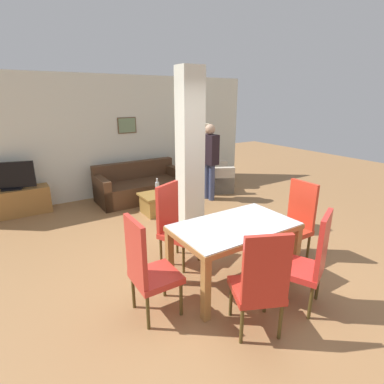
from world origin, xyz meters
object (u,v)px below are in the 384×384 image
(dining_table, at_px, (234,237))
(dining_chair_near_right, at_px, (309,259))
(standing_person, at_px, (210,157))
(sofa, at_px, (140,187))
(dining_chair_head_left, at_px, (147,267))
(dining_chair_far_left, at_px, (174,223))
(bottle, at_px, (157,187))
(dining_chair_head_right, at_px, (296,220))
(floor_lamp, at_px, (202,134))
(dining_chair_near_left, at_px, (260,282))
(tv_screen, at_px, (10,176))
(tv_stand, at_px, (15,202))
(armchair, at_px, (212,178))
(coffee_table, at_px, (161,203))

(dining_table, bearing_deg, dining_chair_near_right, -65.01)
(dining_chair_near_right, bearing_deg, standing_person, 45.83)
(sofa, bearing_deg, dining_chair_head_left, 68.10)
(dining_chair_near_right, distance_m, sofa, 4.43)
(dining_chair_far_left, relative_size, standing_person, 0.67)
(sofa, bearing_deg, standing_person, 145.87)
(bottle, bearing_deg, dining_chair_head_left, -118.06)
(dining_chair_head_right, height_order, standing_person, standing_person)
(bottle, bearing_deg, floor_lamp, 29.31)
(sofa, xyz_separation_m, bottle, (0.00, -0.89, 0.23))
(dining_chair_head_right, relative_size, standing_person, 0.67)
(dining_chair_near_left, bearing_deg, floor_lamp, 86.24)
(dining_chair_far_left, xyz_separation_m, tv_screen, (-1.79, 3.16, 0.21))
(dining_chair_near_left, bearing_deg, dining_chair_near_right, 26.02)
(tv_stand, bearing_deg, armchair, -8.71)
(bottle, height_order, standing_person, standing_person)
(dining_chair_near_right, height_order, tv_screen, dining_chair_near_right)
(sofa, relative_size, tv_screen, 2.26)
(dining_chair_near_left, height_order, sofa, dining_chair_near_left)
(tv_stand, relative_size, floor_lamp, 0.79)
(tv_stand, xyz_separation_m, standing_person, (3.76, -1.24, 0.70))
(dining_chair_head_left, bearing_deg, dining_chair_far_left, 136.61)
(dining_chair_near_right, height_order, dining_chair_head_left, same)
(dining_chair_near_right, relative_size, tv_stand, 0.89)
(dining_chair_head_right, distance_m, sofa, 3.73)
(dining_table, xyz_separation_m, sofa, (0.31, 3.62, -0.33))
(dining_chair_near_left, xyz_separation_m, bottle, (0.68, 3.55, -0.07))
(dining_table, distance_m, bottle, 2.75)
(armchair, relative_size, tv_screen, 1.41)
(dining_chair_head_left, xyz_separation_m, floor_lamp, (3.20, 3.71, 0.77))
(dining_chair_head_right, distance_m, tv_screen, 5.17)
(tv_stand, relative_size, standing_person, 0.75)
(dining_chair_head_left, bearing_deg, coffee_table, 150.74)
(armchair, height_order, bottle, armchair)
(bottle, relative_size, standing_person, 0.17)
(dining_chair_head_right, relative_size, dining_chair_near_right, 1.00)
(tv_stand, distance_m, standing_person, 4.02)
(dining_chair_head_right, bearing_deg, dining_chair_head_left, 90.00)
(sofa, relative_size, standing_person, 1.15)
(dining_chair_far_left, height_order, tv_screen, dining_chair_far_left)
(dining_chair_head_right, distance_m, dining_chair_far_left, 1.71)
(bottle, bearing_deg, armchair, 18.46)
(sofa, height_order, armchair, armchair)
(dining_chair_head_right, xyz_separation_m, coffee_table, (-0.81, 2.60, -0.38))
(floor_lamp, relative_size, standing_person, 0.95)
(bottle, bearing_deg, standing_person, 0.54)
(bottle, bearing_deg, dining_chair_near_right, -88.99)
(tv_stand, height_order, floor_lamp, floor_lamp)
(dining_chair_head_right, bearing_deg, dining_chair_near_right, 136.54)
(tv_stand, bearing_deg, dining_chair_near_right, -62.10)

